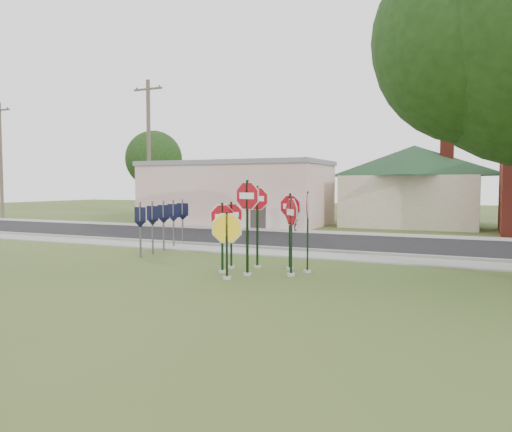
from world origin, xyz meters
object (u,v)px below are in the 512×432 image
at_px(stop_sign_center, 247,212).
at_px(stop_sign_left, 222,229).
at_px(stop_sign_yellow, 227,237).
at_px(utility_pole_near, 149,149).
at_px(pedestrian, 293,215).

distance_m(stop_sign_center, stop_sign_left, 1.01).
xyz_separation_m(stop_sign_yellow, utility_pole_near, (-13.73, 15.03, 3.80)).
bearing_deg(stop_sign_left, utility_pole_near, 132.77).
bearing_deg(stop_sign_yellow, stop_sign_center, 70.22).
height_order(stop_sign_left, pedestrian, stop_sign_left).
distance_m(stop_sign_yellow, pedestrian, 14.57).
height_order(stop_sign_center, stop_sign_left, stop_sign_center).
bearing_deg(stop_sign_left, stop_sign_yellow, -54.67).
bearing_deg(stop_sign_center, stop_sign_left, 174.29).
height_order(stop_sign_center, utility_pole_near, utility_pole_near).
bearing_deg(stop_sign_yellow, utility_pole_near, 132.40).
bearing_deg(utility_pole_near, stop_sign_yellow, -47.60).
xyz_separation_m(stop_sign_left, pedestrian, (-2.70, 13.35, -0.37)).
bearing_deg(stop_sign_yellow, stop_sign_left, 125.33).
xyz_separation_m(utility_pole_near, pedestrian, (10.44, -0.84, -4.02)).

